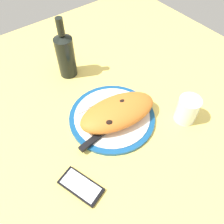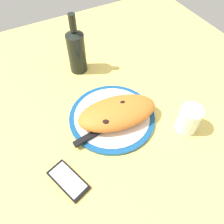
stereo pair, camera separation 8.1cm
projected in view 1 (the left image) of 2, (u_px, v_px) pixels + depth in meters
ground_plane at (112, 121)px, 84.60cm from camera, size 150.00×150.00×3.00cm
plate at (112, 117)px, 82.86cm from camera, size 30.62×30.62×1.50cm
calzone at (118, 112)px, 79.14cm from camera, size 29.41×18.13×6.47cm
fork at (94, 104)px, 85.32cm from camera, size 17.90×3.07×0.40cm
knife at (100, 135)px, 76.60cm from camera, size 24.06×4.68×1.20cm
smartphone at (81, 186)px, 67.25cm from camera, size 10.05×14.30×1.16cm
water_glass at (187, 111)px, 80.10cm from camera, size 7.46×7.46×9.83cm
wine_bottle at (66, 54)px, 90.75cm from camera, size 7.25×7.25×25.04cm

